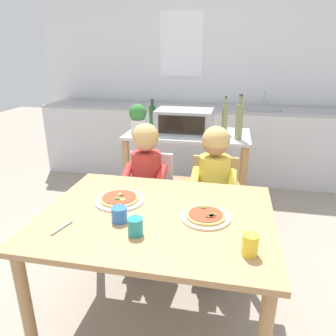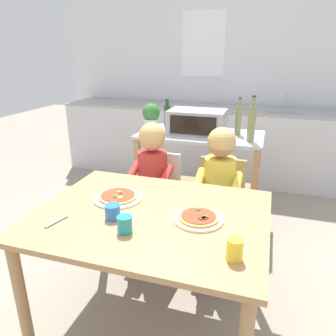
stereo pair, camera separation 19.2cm
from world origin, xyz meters
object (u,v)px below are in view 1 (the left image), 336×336
object	(u,v)px
child_in_red_shirt	(145,178)
bottle_brown_beer	(239,121)
bottle_clear_vinegar	(152,115)
dining_chair_left	(149,197)
dining_table	(157,230)
kitchen_island_cart	(187,161)
bottle_tall_green_wine	(225,118)
toaster_oven	(184,121)
drinking_cup_teal	(135,227)
dining_chair_right	(213,203)
serving_spoon	(62,227)
pizza_plate_cream	(206,216)
potted_herb_plant	(138,117)
child_in_yellow_shirt	(213,183)
drinking_cup_blue	(119,214)
pizza_plate_white	(120,199)
drinking_cup_yellow	(250,245)

from	to	relation	value
child_in_red_shirt	bottle_brown_beer	bearing A→B (deg)	43.50
bottle_clear_vinegar	dining_chair_left	distance (m)	1.01
child_in_red_shirt	dining_table	bearing A→B (deg)	-68.85
kitchen_island_cart	bottle_tall_green_wine	xyz separation A→B (m)	(0.33, 0.06, 0.42)
toaster_oven	child_in_red_shirt	size ratio (longest dim) A/B	0.48
dining_chair_left	drinking_cup_teal	size ratio (longest dim) A/B	9.57
dining_chair_right	child_in_red_shirt	xyz separation A→B (m)	(-0.50, -0.12, 0.21)
bottle_clear_vinegar	serving_spoon	bearing A→B (deg)	-89.62
bottle_clear_vinegar	bottle_tall_green_wine	bearing A→B (deg)	-12.39
bottle_clear_vinegar	pizza_plate_cream	distance (m)	1.76
bottle_brown_beer	bottle_tall_green_wine	size ratio (longest dim) A/B	1.14
dining_table	dining_chair_left	xyz separation A→B (m)	(-0.24, 0.75, -0.18)
potted_herb_plant	bottle_brown_beer	bearing A→B (deg)	-5.79
serving_spoon	bottle_clear_vinegar	bearing A→B (deg)	90.38
child_in_yellow_shirt	drinking_cup_teal	size ratio (longest dim) A/B	12.62
kitchen_island_cart	drinking_cup_blue	world-z (taller)	kitchen_island_cart
potted_herb_plant	child_in_yellow_shirt	distance (m)	1.09
potted_herb_plant	drinking_cup_teal	distance (m)	1.65
pizza_plate_white	drinking_cup_yellow	xyz separation A→B (m)	(0.71, -0.38, 0.04)
child_in_yellow_shirt	dining_chair_left	bearing A→B (deg)	167.13
kitchen_island_cart	bottle_tall_green_wine	distance (m)	0.53
bottle_clear_vinegar	drinking_cup_blue	world-z (taller)	bottle_clear_vinegar
bottle_tall_green_wine	child_in_red_shirt	bearing A→B (deg)	-122.89
bottle_clear_vinegar	pizza_plate_white	distance (m)	1.54
child_in_red_shirt	child_in_yellow_shirt	bearing A→B (deg)	0.25
bottle_tall_green_wine	child_in_yellow_shirt	distance (m)	0.88
bottle_clear_vinegar	drinking_cup_blue	distance (m)	1.76
toaster_oven	dining_chair_left	distance (m)	0.83
serving_spoon	dining_table	bearing A→B (deg)	30.00
serving_spoon	drinking_cup_blue	bearing A→B (deg)	26.23
drinking_cup_yellow	drinking_cup_teal	bearing A→B (deg)	174.11
bottle_clear_vinegar	bottle_brown_beer	bearing A→B (deg)	-22.93
pizza_plate_white	drinking_cup_teal	bearing A→B (deg)	-58.86
potted_herb_plant	dining_chair_right	distance (m)	1.10
kitchen_island_cart	drinking_cup_blue	distance (m)	1.53
dining_chair_left	child_in_yellow_shirt	size ratio (longest dim) A/B	0.76
pizza_plate_white	pizza_plate_cream	world-z (taller)	same
kitchen_island_cart	drinking_cup_teal	bearing A→B (deg)	-90.47
toaster_oven	child_in_red_shirt	bearing A→B (deg)	-102.51
child_in_yellow_shirt	child_in_red_shirt	bearing A→B (deg)	-179.75
pizza_plate_cream	drinking_cup_teal	world-z (taller)	drinking_cup_teal
child_in_yellow_shirt	pizza_plate_cream	distance (m)	0.63
toaster_oven	dining_chair_right	xyz separation A→B (m)	(0.33, -0.65, -0.48)
dining_chair_right	child_in_red_shirt	world-z (taller)	child_in_red_shirt
pizza_plate_cream	pizza_plate_white	bearing A→B (deg)	168.90
kitchen_island_cart	dining_chair_left	world-z (taller)	kitchen_island_cart
dining_chair_left	drinking_cup_blue	size ratio (longest dim) A/B	10.17
bottle_clear_vinegar	bottle_tall_green_wine	xyz separation A→B (m)	(0.72, -0.16, 0.02)
drinking_cup_yellow	drinking_cup_teal	xyz separation A→B (m)	(-0.52, 0.05, -0.01)
toaster_oven	bottle_clear_vinegar	xyz separation A→B (m)	(-0.36, 0.21, 0.00)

